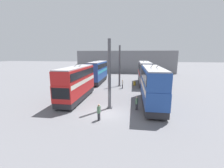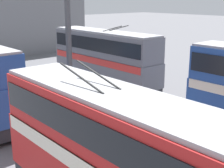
{
  "view_description": "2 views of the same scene",
  "coord_description": "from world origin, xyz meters",
  "px_view_note": "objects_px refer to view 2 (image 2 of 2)",
  "views": [
    {
      "loc": [
        -16.45,
        -2.91,
        6.89
      ],
      "look_at": [
        10.23,
        0.88,
        1.48
      ],
      "focal_mm": 24.0,
      "sensor_mm": 36.0,
      "label": 1
    },
    {
      "loc": [
        -1.94,
        11.59,
        7.83
      ],
      "look_at": [
        10.67,
        0.44,
        3.16
      ],
      "focal_mm": 50.0,
      "sensor_mm": 36.0,
      "label": 2
    }
  ],
  "objects_px": {
    "person_aisle_midway": "(100,105)",
    "oil_drum": "(96,93)",
    "bus_right_near": "(116,157)",
    "bus_left_far": "(104,57)"
  },
  "relations": [
    {
      "from": "bus_left_far",
      "to": "oil_drum",
      "type": "bearing_deg",
      "value": 127.11
    },
    {
      "from": "person_aisle_midway",
      "to": "oil_drum",
      "type": "xyz_separation_m",
      "value": [
        3.49,
        -2.47,
        -0.52
      ]
    },
    {
      "from": "bus_left_far",
      "to": "bus_right_near",
      "type": "bearing_deg",
      "value": 141.19
    },
    {
      "from": "bus_right_near",
      "to": "person_aisle_midway",
      "type": "relative_size",
      "value": 5.82
    },
    {
      "from": "bus_right_near",
      "to": "person_aisle_midway",
      "type": "distance_m",
      "value": 10.77
    },
    {
      "from": "bus_right_near",
      "to": "bus_left_far",
      "type": "bearing_deg",
      "value": -38.81
    },
    {
      "from": "person_aisle_midway",
      "to": "oil_drum",
      "type": "bearing_deg",
      "value": 50.31
    },
    {
      "from": "bus_left_far",
      "to": "oil_drum",
      "type": "xyz_separation_m",
      "value": [
        -1.66,
        2.2,
        -2.47
      ]
    },
    {
      "from": "bus_left_far",
      "to": "person_aisle_midway",
      "type": "relative_size",
      "value": 6.33
    },
    {
      "from": "person_aisle_midway",
      "to": "oil_drum",
      "type": "height_order",
      "value": "person_aisle_midway"
    }
  ]
}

